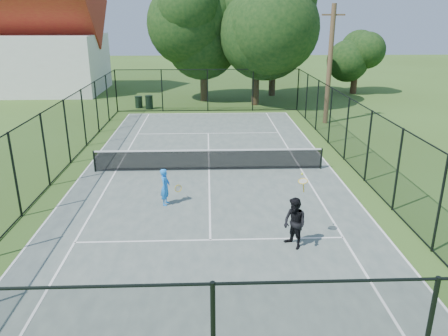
{
  "coord_description": "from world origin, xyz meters",
  "views": [
    {
      "loc": [
        -0.04,
        -18.27,
        6.55
      ],
      "look_at": [
        0.55,
        -3.0,
        1.2
      ],
      "focal_mm": 35.0,
      "sensor_mm": 36.0,
      "label": 1
    }
  ],
  "objects_px": {
    "trash_bin_left": "(139,102)",
    "trash_bin_right": "(149,102)",
    "player_blue": "(165,187)",
    "tennis_net": "(209,159)",
    "utility_pole": "(330,65)",
    "player_black": "(295,223)"
  },
  "relations": [
    {
      "from": "trash_bin_left",
      "to": "trash_bin_right",
      "type": "xyz_separation_m",
      "value": [
        0.84,
        -0.5,
        0.07
      ]
    },
    {
      "from": "player_blue",
      "to": "tennis_net",
      "type": "bearing_deg",
      "value": 66.49
    },
    {
      "from": "tennis_net",
      "to": "trash_bin_left",
      "type": "xyz_separation_m",
      "value": [
        -5.17,
        14.43,
        -0.14
      ]
    },
    {
      "from": "tennis_net",
      "to": "player_blue",
      "type": "relative_size",
      "value": 7.43
    },
    {
      "from": "utility_pole",
      "to": "player_black",
      "type": "xyz_separation_m",
      "value": [
        -5.1,
        -15.9,
        -2.85
      ]
    },
    {
      "from": "trash_bin_right",
      "to": "utility_pole",
      "type": "distance_m",
      "value": 13.26
    },
    {
      "from": "utility_pole",
      "to": "trash_bin_right",
      "type": "bearing_deg",
      "value": 157.47
    },
    {
      "from": "trash_bin_right",
      "to": "player_black",
      "type": "height_order",
      "value": "player_black"
    },
    {
      "from": "tennis_net",
      "to": "trash_bin_right",
      "type": "bearing_deg",
      "value": 107.27
    },
    {
      "from": "trash_bin_left",
      "to": "trash_bin_right",
      "type": "relative_size",
      "value": 0.86
    },
    {
      "from": "tennis_net",
      "to": "utility_pole",
      "type": "xyz_separation_m",
      "value": [
        7.56,
        9.0,
        3.11
      ]
    },
    {
      "from": "trash_bin_right",
      "to": "tennis_net",
      "type": "bearing_deg",
      "value": -72.73
    },
    {
      "from": "trash_bin_left",
      "to": "trash_bin_right",
      "type": "height_order",
      "value": "trash_bin_right"
    },
    {
      "from": "utility_pole",
      "to": "tennis_net",
      "type": "bearing_deg",
      "value": -130.01
    },
    {
      "from": "trash_bin_left",
      "to": "player_black",
      "type": "xyz_separation_m",
      "value": [
        7.63,
        -21.33,
        0.4
      ]
    },
    {
      "from": "player_blue",
      "to": "player_black",
      "type": "distance_m",
      "value": 5.19
    },
    {
      "from": "tennis_net",
      "to": "trash_bin_left",
      "type": "bearing_deg",
      "value": 109.72
    },
    {
      "from": "trash_bin_left",
      "to": "player_blue",
      "type": "height_order",
      "value": "player_blue"
    },
    {
      "from": "tennis_net",
      "to": "trash_bin_right",
      "type": "height_order",
      "value": "tennis_net"
    },
    {
      "from": "tennis_net",
      "to": "player_blue",
      "type": "bearing_deg",
      "value": -113.51
    },
    {
      "from": "trash_bin_right",
      "to": "player_black",
      "type": "relative_size",
      "value": 0.47
    },
    {
      "from": "trash_bin_right",
      "to": "utility_pole",
      "type": "bearing_deg",
      "value": -22.53
    }
  ]
}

